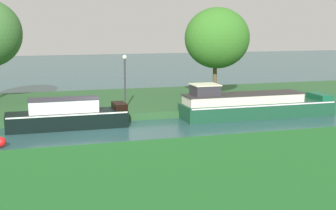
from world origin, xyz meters
The scene contains 8 objects.
ground_plane centered at (0.00, 0.00, 0.00)m, with size 120.00×120.00×0.00m, color #274C4D.
riverbank_far centered at (0.00, 7.00, 0.20)m, with size 72.00×10.00×0.40m, color #29542B.
riverbank_near centered at (0.00, -9.00, 0.20)m, with size 72.00×10.00×0.40m, color #1D5F24.
forest_barge centered at (8.30, 1.20, 0.66)m, with size 8.72×2.05×1.94m.
black_narrowboat centered at (-1.85, 1.20, 0.63)m, with size 5.89×1.63×1.50m.
willow_tree_centre centered at (8.23, 6.27, 4.22)m, with size 4.28×3.58×5.78m.
lamp_post centered at (1.59, 3.64, 2.29)m, with size 0.24×0.24×3.01m.
channel_buoy centered at (-4.90, -1.88, 0.22)m, with size 0.44×0.44×0.44m, color red.
Camera 1 is at (-3.95, -22.71, 5.09)m, focal length 51.59 mm.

